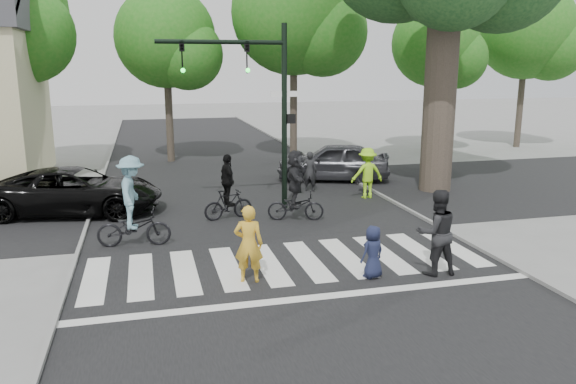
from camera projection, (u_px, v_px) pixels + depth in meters
name	position (u px, v px, depth m)	size (l,w,h in m)	color
ground	(300.00, 277.00, 12.74)	(120.00, 120.00, 0.00)	gray
road_stem	(256.00, 220.00, 17.46)	(10.00, 70.00, 0.01)	black
road_cross	(240.00, 198.00, 20.30)	(70.00, 10.00, 0.01)	black
curb_left	(85.00, 230.00, 16.23)	(0.10, 70.00, 0.10)	gray
curb_right	(405.00, 208.00, 18.68)	(0.10, 70.00, 0.10)	gray
crosswalk	(292.00, 267.00, 13.37)	(10.00, 3.85, 0.01)	silver
traffic_signal	(259.00, 91.00, 17.82)	(4.45, 0.29, 6.00)	black
bg_tree_1	(5.00, 18.00, 23.78)	(6.09, 5.80, 9.80)	brown
bg_tree_2	(171.00, 42.00, 26.73)	(5.04, 4.80, 8.40)	brown
bg_tree_3	(301.00, 17.00, 26.68)	(6.30, 6.00, 10.20)	brown
bg_tree_4	(441.00, 47.00, 29.70)	(4.83, 4.60, 8.15)	brown
bg_tree_5	(533.00, 35.00, 31.55)	(5.67, 5.40, 9.30)	brown
pedestrian_woman	(249.00, 244.00, 12.30)	(0.64, 0.42, 1.75)	gold
pedestrian_child	(373.00, 252.00, 12.58)	(0.60, 0.39, 1.22)	#1A203C
pedestrian_adult	(436.00, 232.00, 12.72)	(0.97, 0.76, 1.99)	black
cyclist_left	(133.00, 208.00, 14.72)	(1.97, 1.31, 2.43)	black
cyclist_mid	(228.00, 193.00, 17.36)	(1.63, 1.01, 2.05)	black
cyclist_right	(296.00, 189.00, 17.21)	(1.83, 1.69, 2.20)	black
car_suv	(76.00, 191.00, 18.05)	(2.49, 5.39, 1.50)	black
car_grey	(333.00, 162.00, 23.29)	(1.87, 4.64, 1.58)	#333438
bystander_hivis	(367.00, 173.00, 20.14)	(1.18, 0.68, 1.83)	#97E31C
bystander_dark	(310.00, 171.00, 21.27)	(0.56, 0.37, 1.54)	black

